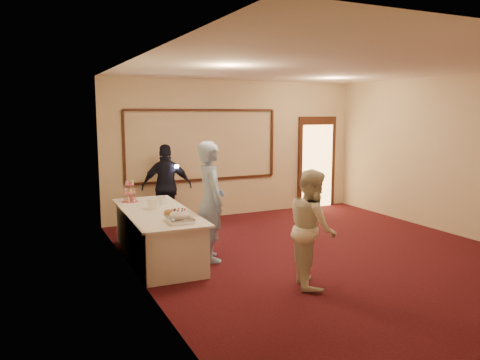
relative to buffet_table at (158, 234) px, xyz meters
The scene contains 14 objects.
floor 2.76m from the buffet_table, 23.64° to the right, with size 7.00×7.00×0.00m, color black.
room_walls 3.18m from the buffet_table, 23.64° to the right, with size 6.04×7.04×3.02m.
wall_molding 3.16m from the buffet_table, 54.43° to the left, with size 3.45×0.04×1.55m.
doorway 5.26m from the buffet_table, 26.92° to the left, with size 1.05×0.07×2.20m.
buffet_table is the anchor object (origin of this frame).
pavlova_tray 1.00m from the buffet_table, 84.71° to the right, with size 0.36×0.50×0.18m.
cupcake_stand 1.08m from the buffet_table, 103.62° to the left, with size 0.27×0.27×0.40m.
plate_stack_a 0.49m from the buffet_table, 97.09° to the left, with size 0.20×0.20×0.17m.
plate_stack_b 0.66m from the buffet_table, 65.80° to the left, with size 0.17×0.17×0.14m.
tart 0.58m from the buffet_table, 71.00° to the right, with size 0.29×0.29×0.06m.
man 1.02m from the buffet_table, 30.71° to the right, with size 0.68×0.45×1.87m, color #8FB2E3.
woman 2.58m from the buffet_table, 52.52° to the right, with size 0.76×0.59×1.57m, color white.
guest 1.98m from the buffet_table, 68.76° to the left, with size 0.99×0.41×1.68m, color black.
camera_flash 2.03m from the buffet_table, 62.19° to the left, with size 0.07×0.04×0.05m, color white.
Camera 1 is at (-4.41, -5.99, 2.31)m, focal length 35.00 mm.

